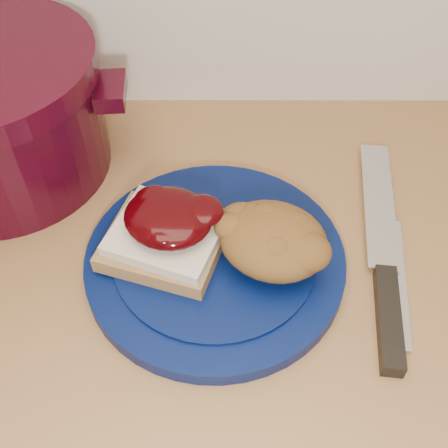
{
  "coord_description": "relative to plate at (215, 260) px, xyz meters",
  "views": [
    {
      "loc": [
        0.03,
        1.11,
        1.42
      ],
      "look_at": [
        0.03,
        1.51,
        0.95
      ],
      "focal_mm": 45.0,
      "sensor_mm": 36.0,
      "label": 1
    }
  ],
  "objects": [
    {
      "name": "chef_knife",
      "position": [
        0.19,
        -0.03,
        -0.0
      ],
      "size": [
        0.07,
        0.34,
        0.02
      ],
      "rotation": [
        0.0,
        0.0,
        1.46
      ],
      "color": "black",
      "rests_on": "wood_countertop"
    },
    {
      "name": "sandwich",
      "position": [
        -0.05,
        0.01,
        0.04
      ],
      "size": [
        0.15,
        0.14,
        0.06
      ],
      "rotation": [
        0.0,
        0.0,
        -0.41
      ],
      "color": "olive",
      "rests_on": "plate"
    },
    {
      "name": "base_cabinet",
      "position": [
        -0.02,
        0.01,
        -0.48
      ],
      "size": [
        4.0,
        0.6,
        0.86
      ],
      "primitive_type": "cube",
      "color": "beige",
      "rests_on": "floor"
    },
    {
      "name": "plate",
      "position": [
        0.0,
        0.0,
        0.0
      ],
      "size": [
        0.39,
        0.39,
        0.02
      ],
      "primitive_type": "cylinder",
      "rotation": [
        0.0,
        0.0,
        -0.41
      ],
      "color": "#04103D",
      "rests_on": "wood_countertop"
    },
    {
      "name": "butter_knife",
      "position": [
        0.21,
        -0.02,
        -0.01
      ],
      "size": [
        0.04,
        0.18,
        0.0
      ],
      "primitive_type": "cube",
      "rotation": [
        0.0,
        0.0,
        1.44
      ],
      "color": "silver",
      "rests_on": "wood_countertop"
    },
    {
      "name": "stuffing_mound",
      "position": [
        0.06,
        -0.01,
        0.04
      ],
      "size": [
        0.15,
        0.14,
        0.06
      ],
      "primitive_type": "ellipsoid",
      "rotation": [
        0.0,
        0.0,
        -0.41
      ],
      "color": "brown",
      "rests_on": "plate"
    }
  ]
}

